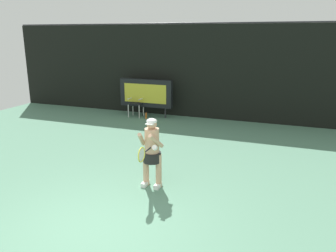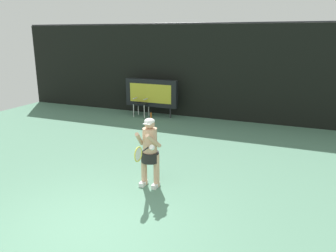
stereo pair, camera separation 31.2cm
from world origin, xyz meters
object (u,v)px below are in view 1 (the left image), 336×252
at_px(scoreboard, 146,93).
at_px(water_bottle, 146,116).
at_px(tennis_racket, 142,154).
at_px(tennis_player, 152,150).
at_px(umpire_chair, 136,101).

relative_size(scoreboard, water_bottle, 8.30).
distance_m(scoreboard, tennis_racket, 7.07).
bearing_deg(tennis_racket, tennis_player, 110.29).
bearing_deg(scoreboard, tennis_player, -64.68).
relative_size(water_bottle, tennis_racket, 0.44).
height_order(scoreboard, umpire_chair, scoreboard).
xyz_separation_m(water_bottle, tennis_racket, (2.68, -6.11, 0.82)).
bearing_deg(tennis_player, umpire_chair, 118.69).
bearing_deg(umpire_chair, scoreboard, 20.67).
distance_m(scoreboard, umpire_chair, 0.51).
xyz_separation_m(water_bottle, tennis_player, (2.64, -5.53, 0.72)).
xyz_separation_m(scoreboard, umpire_chair, (-0.36, -0.14, -0.33)).
bearing_deg(water_bottle, tennis_player, -64.51).
distance_m(umpire_chair, tennis_player, 6.58).
bearing_deg(water_bottle, tennis_racket, -66.34).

